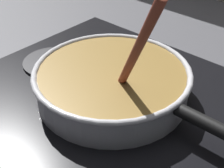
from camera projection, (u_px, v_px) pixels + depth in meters
name	position (u px, v px, depth m)	size (l,w,h in m)	color
ground	(18.00, 133.00, 0.60)	(2.40, 1.60, 0.04)	#4C4C51
hob_plate	(112.00, 98.00, 0.64)	(0.56, 0.48, 0.01)	black
burner_ring	(112.00, 94.00, 0.63)	(0.17, 0.17, 0.01)	#592D0C
spare_burner	(52.00, 62.00, 0.73)	(0.13, 0.13, 0.01)	#262628
cooking_pan	(113.00, 82.00, 0.62)	(0.44, 0.29, 0.26)	silver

